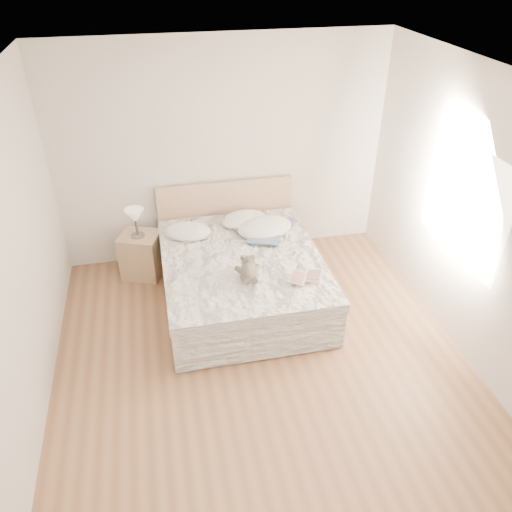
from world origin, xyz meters
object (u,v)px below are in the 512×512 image
bed (241,274)px  table_lamp (135,217)px  childrens_book (306,277)px  teddy_bear (249,277)px  photo_book (192,228)px  nightstand (142,255)px

bed → table_lamp: bed is taller
childrens_book → teddy_bear: size_ratio=1.04×
photo_book → nightstand: bearing=173.6°
bed → teddy_bear: 0.64m
nightstand → teddy_bear: bearing=-48.8°
childrens_book → teddy_bear: (-0.58, 0.10, 0.02)m
bed → childrens_book: 0.92m
childrens_book → photo_book: bearing=157.9°
table_lamp → photo_book: (0.63, -0.07, -0.18)m
teddy_bear → nightstand: bearing=134.8°
bed → table_lamp: size_ratio=6.10×
nightstand → photo_book: bearing=-8.2°
table_lamp → childrens_book: table_lamp is taller
bed → nightstand: bed is taller
bed → photo_book: (-0.47, 0.60, 0.32)m
bed → childrens_book: size_ratio=6.39×
nightstand → table_lamp: 0.53m
photo_book → table_lamp: bearing=175.6°
photo_book → teddy_bear: 1.23m
bed → childrens_book: bearing=-49.3°
photo_book → teddy_bear: (0.46, -1.14, 0.02)m
photo_book → childrens_book: 1.62m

